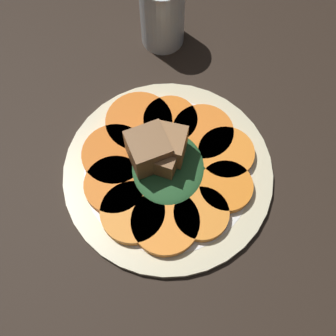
% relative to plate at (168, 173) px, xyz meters
% --- Properties ---
extents(table_slab, '(1.20, 1.20, 0.02)m').
position_rel_plate_xyz_m(table_slab, '(0.00, 0.00, -0.02)').
color(table_slab, black).
rests_on(table_slab, ground).
extents(plate, '(0.28, 0.28, 0.01)m').
position_rel_plate_xyz_m(plate, '(0.00, 0.00, 0.00)').
color(plate, beige).
rests_on(plate, table_slab).
extents(carrot_slice_0, '(0.08, 0.08, 0.01)m').
position_rel_plate_xyz_m(carrot_slice_0, '(0.03, -0.07, 0.01)').
color(carrot_slice_0, orange).
rests_on(carrot_slice_0, plate).
extents(carrot_slice_1, '(0.08, 0.08, 0.01)m').
position_rel_plate_xyz_m(carrot_slice_1, '(0.06, -0.04, 0.01)').
color(carrot_slice_1, orange).
rests_on(carrot_slice_1, plate).
extents(carrot_slice_2, '(0.09, 0.09, 0.01)m').
position_rel_plate_xyz_m(carrot_slice_2, '(0.07, -0.00, 0.01)').
color(carrot_slice_2, orange).
rests_on(carrot_slice_2, plate).
extents(carrot_slice_3, '(0.07, 0.07, 0.01)m').
position_rel_plate_xyz_m(carrot_slice_3, '(0.06, 0.04, 0.01)').
color(carrot_slice_3, orange).
rests_on(carrot_slice_3, plate).
extents(carrot_slice_4, '(0.07, 0.07, 0.01)m').
position_rel_plate_xyz_m(carrot_slice_4, '(0.02, 0.08, 0.01)').
color(carrot_slice_4, orange).
rests_on(carrot_slice_4, plate).
extents(carrot_slice_5, '(0.08, 0.08, 0.01)m').
position_rel_plate_xyz_m(carrot_slice_5, '(-0.03, 0.08, 0.01)').
color(carrot_slice_5, orange).
rests_on(carrot_slice_5, plate).
extents(carrot_slice_6, '(0.08, 0.08, 0.01)m').
position_rel_plate_xyz_m(carrot_slice_6, '(-0.06, 0.04, 0.01)').
color(carrot_slice_6, orange).
rests_on(carrot_slice_6, plate).
extents(carrot_slice_7, '(0.07, 0.07, 0.01)m').
position_rel_plate_xyz_m(carrot_slice_7, '(-0.07, -0.00, 0.01)').
color(carrot_slice_7, orange).
rests_on(carrot_slice_7, plate).
extents(carrot_slice_8, '(0.09, 0.09, 0.01)m').
position_rel_plate_xyz_m(carrot_slice_8, '(-0.07, -0.04, 0.01)').
color(carrot_slice_8, orange).
rests_on(carrot_slice_8, plate).
extents(carrot_slice_9, '(0.09, 0.09, 0.01)m').
position_rel_plate_xyz_m(carrot_slice_9, '(-0.02, -0.07, 0.01)').
color(carrot_slice_9, orange).
rests_on(carrot_slice_9, plate).
extents(center_pile, '(0.11, 0.11, 0.07)m').
position_rel_plate_xyz_m(center_pile, '(-0.01, -0.01, 0.03)').
color(center_pile, '#235128').
rests_on(center_pile, plate).
extents(fork, '(0.17, 0.04, 0.00)m').
position_rel_plate_xyz_m(fork, '(-0.02, -0.06, 0.01)').
color(fork, silver).
rests_on(fork, plate).
extents(water_glass, '(0.06, 0.06, 0.11)m').
position_rel_plate_xyz_m(water_glass, '(-0.23, -0.02, 0.05)').
color(water_glass, silver).
rests_on(water_glass, table_slab).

